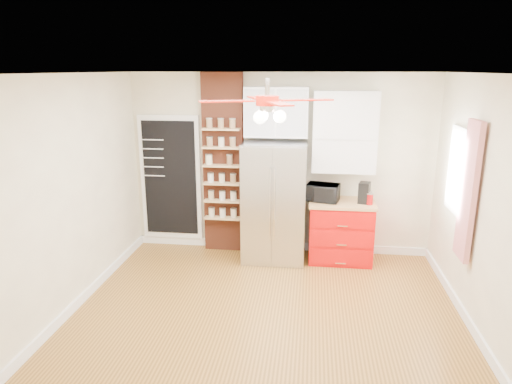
# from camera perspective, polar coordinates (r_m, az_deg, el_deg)

# --- Properties ---
(floor) EXTENTS (4.50, 4.50, 0.00)m
(floor) POSITION_cam_1_polar(r_m,az_deg,el_deg) (5.47, 1.26, -14.97)
(floor) COLOR olive
(floor) RESTS_ON ground
(ceiling) EXTENTS (4.50, 4.50, 0.00)m
(ceiling) POSITION_cam_1_polar(r_m,az_deg,el_deg) (4.73, 1.45, 14.62)
(ceiling) COLOR white
(ceiling) RESTS_ON wall_back
(wall_back) EXTENTS (4.50, 0.02, 2.70)m
(wall_back) POSITION_cam_1_polar(r_m,az_deg,el_deg) (6.86, 3.04, 3.43)
(wall_back) COLOR #EFEAC0
(wall_back) RESTS_ON floor
(wall_front) EXTENTS (4.50, 0.02, 2.70)m
(wall_front) POSITION_cam_1_polar(r_m,az_deg,el_deg) (3.08, -2.49, -11.80)
(wall_front) COLOR #EFEAC0
(wall_front) RESTS_ON floor
(wall_left) EXTENTS (0.02, 4.00, 2.70)m
(wall_left) POSITION_cam_1_polar(r_m,az_deg,el_deg) (5.61, -22.17, -0.37)
(wall_left) COLOR #EFEAC0
(wall_left) RESTS_ON floor
(wall_right) EXTENTS (0.02, 4.00, 2.70)m
(wall_right) POSITION_cam_1_polar(r_m,az_deg,el_deg) (5.22, 26.76, -2.00)
(wall_right) COLOR #EFEAC0
(wall_right) RESTS_ON floor
(chalkboard) EXTENTS (0.95, 0.05, 1.95)m
(chalkboard) POSITION_cam_1_polar(r_m,az_deg,el_deg) (7.20, -10.64, 1.71)
(chalkboard) COLOR white
(chalkboard) RESTS_ON wall_back
(brick_pillar) EXTENTS (0.60, 0.16, 2.70)m
(brick_pillar) POSITION_cam_1_polar(r_m,az_deg,el_deg) (6.90, -4.08, 3.47)
(brick_pillar) COLOR brown
(brick_pillar) RESTS_ON floor
(fridge) EXTENTS (0.90, 0.70, 1.75)m
(fridge) POSITION_cam_1_polar(r_m,az_deg,el_deg) (6.62, 2.32, -1.23)
(fridge) COLOR silver
(fridge) RESTS_ON floor
(upper_glass_cabinet) EXTENTS (0.90, 0.35, 0.70)m
(upper_glass_cabinet) POSITION_cam_1_polar(r_m,az_deg,el_deg) (6.58, 2.58, 9.97)
(upper_glass_cabinet) COLOR white
(upper_glass_cabinet) RESTS_ON wall_back
(red_cabinet) EXTENTS (0.94, 0.64, 0.90)m
(red_cabinet) POSITION_cam_1_polar(r_m,az_deg,el_deg) (6.80, 10.52, -4.80)
(red_cabinet) COLOR red
(red_cabinet) RESTS_ON floor
(upper_shelf_unit) EXTENTS (0.90, 0.30, 1.15)m
(upper_shelf_unit) POSITION_cam_1_polar(r_m,az_deg,el_deg) (6.63, 11.03, 7.36)
(upper_shelf_unit) COLOR white
(upper_shelf_unit) RESTS_ON wall_back
(window) EXTENTS (0.04, 0.75, 1.05)m
(window) POSITION_cam_1_polar(r_m,az_deg,el_deg) (5.99, 24.04, 2.35)
(window) COLOR white
(window) RESTS_ON wall_right
(curtain) EXTENTS (0.06, 0.40, 1.55)m
(curtain) POSITION_cam_1_polar(r_m,az_deg,el_deg) (5.49, 25.03, 0.08)
(curtain) COLOR red
(curtain) RESTS_ON wall_right
(ceiling_fan) EXTENTS (1.40, 1.40, 0.44)m
(ceiling_fan) POSITION_cam_1_polar(r_m,az_deg,el_deg) (4.74, 1.43, 11.28)
(ceiling_fan) COLOR silver
(ceiling_fan) RESTS_ON ceiling
(toaster_oven) EXTENTS (0.51, 0.40, 0.25)m
(toaster_oven) POSITION_cam_1_polar(r_m,az_deg,el_deg) (6.61, 8.34, -0.06)
(toaster_oven) COLOR black
(toaster_oven) RESTS_ON red_cabinet
(coffee_maker) EXTENTS (0.19, 0.23, 0.30)m
(coffee_maker) POSITION_cam_1_polar(r_m,az_deg,el_deg) (6.63, 13.37, -0.08)
(coffee_maker) COLOR black
(coffee_maker) RESTS_ON red_cabinet
(canister_left) EXTENTS (0.10, 0.10, 0.15)m
(canister_left) POSITION_cam_1_polar(r_m,az_deg,el_deg) (6.57, 14.00, -0.89)
(canister_left) COLOR #A4090A
(canister_left) RESTS_ON red_cabinet
(canister_right) EXTENTS (0.12, 0.12, 0.15)m
(canister_right) POSITION_cam_1_polar(r_m,az_deg,el_deg) (6.70, 13.87, -0.60)
(canister_right) COLOR red
(canister_right) RESTS_ON red_cabinet
(pantry_jar_oats) EXTENTS (0.11, 0.11, 0.14)m
(pantry_jar_oats) POSITION_cam_1_polar(r_m,az_deg,el_deg) (6.81, -5.90, 4.06)
(pantry_jar_oats) COLOR #EFEAB7
(pantry_jar_oats) RESTS_ON brick_pillar
(pantry_jar_beans) EXTENTS (0.10, 0.10, 0.14)m
(pantry_jar_beans) POSITION_cam_1_polar(r_m,az_deg,el_deg) (6.73, -3.32, 4.01)
(pantry_jar_beans) COLOR #876244
(pantry_jar_beans) RESTS_ON brick_pillar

